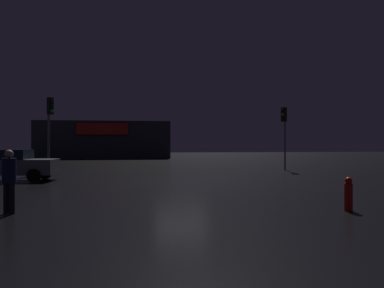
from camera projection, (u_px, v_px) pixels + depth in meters
ground_plane at (181, 181)px, 19.49m from camera, size 120.00×120.00×0.00m
store_building at (105, 140)px, 51.80m from camera, size 15.83×9.47×4.44m
traffic_signal_opposite at (284, 122)px, 27.24m from camera, size 0.43×0.41×4.20m
traffic_signal_cross_left at (50, 119)px, 24.84m from camera, size 0.43×0.42×4.59m
car_near at (9, 165)px, 19.47m from camera, size 4.45×2.27×1.50m
pedestrian at (9, 177)px, 10.36m from camera, size 0.43×0.43×1.63m
fire_hydrant at (348, 194)px, 10.84m from camera, size 0.22×0.22×0.90m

